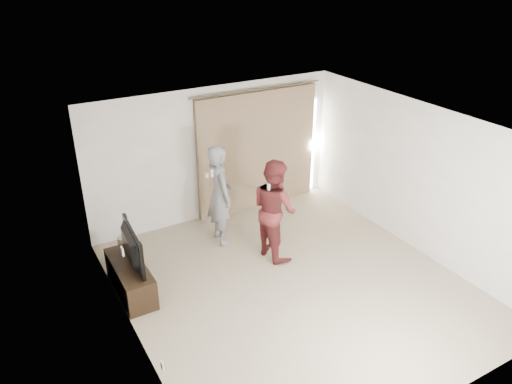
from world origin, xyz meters
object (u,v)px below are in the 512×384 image
tv_console (131,278)px  tv (126,248)px  person_man (220,195)px  person_woman (274,209)px

tv_console → tv: tv is taller
tv_console → person_man: (1.88, 0.68, 0.68)m
tv → person_woman: person_woman is taller
tv → person_woman: (2.48, -0.17, 0.08)m
person_woman → tv_console: bearing=176.1°
person_man → person_woman: bearing=-54.9°
tv_console → tv: bearing=0.0°
tv → person_woman: bearing=-90.3°
person_man → person_woman: (0.60, -0.85, -0.04)m
tv_console → person_man: size_ratio=0.69×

